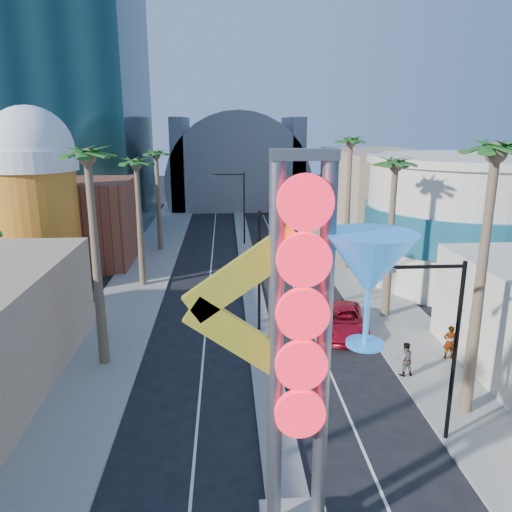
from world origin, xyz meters
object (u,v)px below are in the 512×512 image
(neon_sign, at_px, (329,335))
(pedestrian_a, at_px, (449,342))
(red_pickup, at_px, (343,320))
(pedestrian_b, at_px, (405,359))

(neon_sign, xyz_separation_m, pedestrian_a, (9.70, 12.29, -6.17))
(red_pickup, height_order, pedestrian_a, pedestrian_a)
(neon_sign, relative_size, red_pickup, 2.05)
(pedestrian_a, xyz_separation_m, pedestrian_b, (-3.22, -1.78, -0.06))
(pedestrian_b, bearing_deg, neon_sign, 54.15)
(pedestrian_a, bearing_deg, neon_sign, 54.32)
(red_pickup, relative_size, pedestrian_a, 3.10)
(neon_sign, bearing_deg, pedestrian_b, 58.33)
(pedestrian_a, distance_m, pedestrian_b, 3.68)
(neon_sign, height_order, pedestrian_b, neon_sign)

